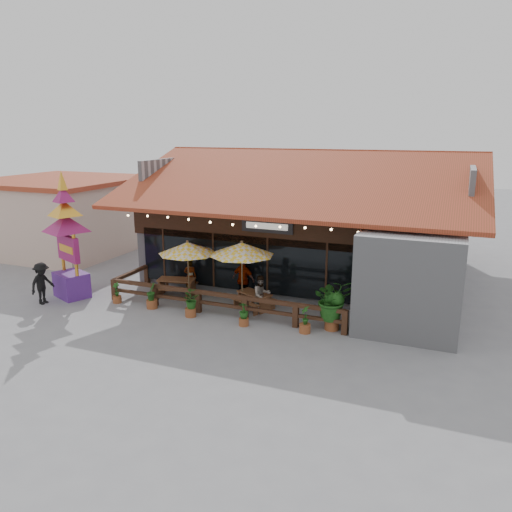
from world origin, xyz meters
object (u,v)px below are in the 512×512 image
at_px(umbrella_left, 188,248).
at_px(pedestrian, 42,283).
at_px(picnic_table_right, 254,298).
at_px(umbrella_right, 242,249).
at_px(picnic_table_left, 177,284).
at_px(thai_sign_tower, 66,227).
at_px(tropical_plant, 333,300).

xyz_separation_m(umbrella_left, pedestrian, (-5.39, -2.59, -1.39)).
bearing_deg(pedestrian, picnic_table_right, -70.29).
xyz_separation_m(umbrella_left, umbrella_right, (2.39, 0.11, 0.15)).
xyz_separation_m(picnic_table_left, thai_sign_tower, (-4.08, -1.84, 2.56)).
bearing_deg(picnic_table_right, pedestrian, -161.93).
distance_m(thai_sign_tower, pedestrian, 2.51).
bearing_deg(umbrella_right, thai_sign_tower, -167.94).
distance_m(umbrella_right, tropical_plant, 4.23).
xyz_separation_m(umbrella_right, picnic_table_right, (0.52, 0.01, -1.96)).
xyz_separation_m(umbrella_left, picnic_table_right, (2.91, 0.12, -1.81)).
height_order(picnic_table_left, tropical_plant, tropical_plant).
bearing_deg(tropical_plant, picnic_table_left, 170.49).
xyz_separation_m(picnic_table_right, tropical_plant, (3.39, -0.93, 0.65)).
xyz_separation_m(umbrella_left, tropical_plant, (6.31, -0.81, -1.16)).
height_order(picnic_table_right, thai_sign_tower, thai_sign_tower).
height_order(thai_sign_tower, pedestrian, thai_sign_tower).
relative_size(picnic_table_left, thai_sign_tower, 0.31).
bearing_deg(picnic_table_right, umbrella_right, -178.70).
distance_m(umbrella_right, thai_sign_tower, 7.49).
height_order(umbrella_left, tropical_plant, umbrella_left).
xyz_separation_m(umbrella_left, picnic_table_left, (-0.83, 0.39, -1.76)).
xyz_separation_m(thai_sign_tower, tropical_plant, (11.22, 0.64, -1.96)).
relative_size(umbrella_right, thai_sign_tower, 0.52).
distance_m(umbrella_right, picnic_table_right, 2.03).
bearing_deg(umbrella_left, tropical_plant, -7.31).
relative_size(picnic_table_left, tropical_plant, 0.93).
bearing_deg(thai_sign_tower, picnic_table_left, 24.25).
distance_m(umbrella_left, picnic_table_left, 1.99).
bearing_deg(picnic_table_left, umbrella_left, -24.94).
bearing_deg(umbrella_right, tropical_plant, -13.17).
distance_m(picnic_table_right, tropical_plant, 3.58).
relative_size(umbrella_right, picnic_table_left, 1.67).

